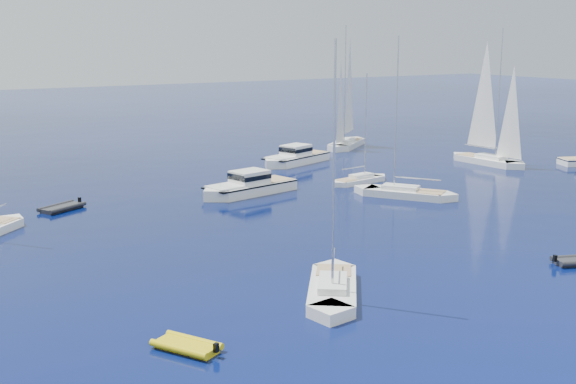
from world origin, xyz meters
The scene contains 10 objects.
ground centered at (0.00, 0.00, 0.00)m, with size 400.00×400.00×0.00m, color navy.
motor_cruiser_centre centered at (4.21, 34.63, 0.00)m, with size 3.47×11.34×2.98m, color silver, non-canonical shape.
motor_cruiser_distant centered at (17.53, 47.32, 0.00)m, with size 3.42×11.16×2.93m, color white, non-canonical shape.
sailboat_fore centered at (-5.16, 6.48, 0.00)m, with size 2.78×10.67×15.69m, color silver, non-canonical shape.
sailboat_mid_r centered at (16.55, 25.54, 0.00)m, with size 2.81×10.80×15.88m, color silver, non-canonical shape.
sailboat_centre centered at (16.98, 33.46, 0.00)m, with size 2.11×8.10×11.91m, color white, non-canonical shape.
sailboat_sails_r centered at (37.59, 34.94, 0.00)m, with size 2.98×11.45×16.84m, color white, non-canonical shape.
sailboat_sails_far centered at (31.09, 55.32, 0.00)m, with size 3.08×11.84×17.40m, color silver, non-canonical shape.
tender_yellow centered at (-15.86, 3.72, 0.00)m, with size 1.97×3.57×0.95m, color gold, non-canonical shape.
tender_grey_far centered at (-13.24, 37.32, 0.00)m, with size 2.30×4.31×0.95m, color black, non-canonical shape.
Camera 1 is at (-29.21, -27.85, 15.18)m, focal length 45.80 mm.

